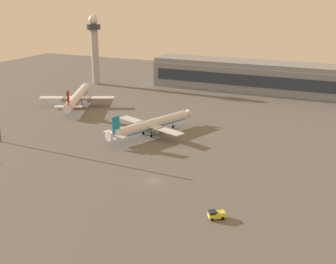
{
  "coord_description": "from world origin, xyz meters",
  "views": [
    {
      "loc": [
        51.59,
        -104.53,
        54.08
      ],
      "look_at": [
        -10.05,
        33.44,
        4.0
      ],
      "focal_mm": 45.78,
      "sensor_mm": 36.0,
      "label": 1
    }
  ],
  "objects_px": {
    "control_tower": "(95,45)",
    "airplane_mid_apron": "(151,125)",
    "airplane_taxiway_distant": "(77,97)",
    "maintenance_van": "(216,215)"
  },
  "relations": [
    {
      "from": "control_tower",
      "to": "airplane_mid_apron",
      "type": "height_order",
      "value": "control_tower"
    },
    {
      "from": "control_tower",
      "to": "airplane_taxiway_distant",
      "type": "xyz_separation_m",
      "value": [
        20.49,
        -48.2,
        -18.92
      ]
    },
    {
      "from": "airplane_mid_apron",
      "to": "maintenance_van",
      "type": "xyz_separation_m",
      "value": [
        43.71,
        -52.09,
        -2.97
      ]
    },
    {
      "from": "airplane_mid_apron",
      "to": "maintenance_van",
      "type": "distance_m",
      "value": 68.06
    },
    {
      "from": "airplane_taxiway_distant",
      "to": "maintenance_van",
      "type": "distance_m",
      "value": 123.17
    },
    {
      "from": "control_tower",
      "to": "airplane_taxiway_distant",
      "type": "distance_m",
      "value": 55.69
    },
    {
      "from": "airplane_taxiway_distant",
      "to": "maintenance_van",
      "type": "relative_size",
      "value": 9.75
    },
    {
      "from": "airplane_mid_apron",
      "to": "airplane_taxiway_distant",
      "type": "relative_size",
      "value": 0.94
    },
    {
      "from": "control_tower",
      "to": "maintenance_van",
      "type": "xyz_separation_m",
      "value": [
        116.63,
        -125.13,
        -22.27
      ]
    },
    {
      "from": "airplane_mid_apron",
      "to": "airplane_taxiway_distant",
      "type": "xyz_separation_m",
      "value": [
        -52.42,
        24.85,
        0.37
      ]
    }
  ]
}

